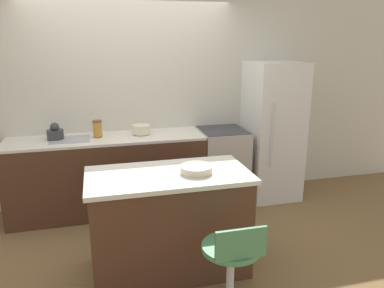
# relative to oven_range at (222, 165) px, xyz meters

# --- Properties ---
(ground_plane) EXTENTS (14.00, 14.00, 0.00)m
(ground_plane) POSITION_rel_oven_range_xyz_m (-1.10, -0.33, -0.47)
(ground_plane) COLOR brown
(wall_back) EXTENTS (8.00, 0.06, 2.60)m
(wall_back) POSITION_rel_oven_range_xyz_m (-1.10, 0.34, 0.83)
(wall_back) COLOR beige
(wall_back) RESTS_ON ground_plane
(back_counter) EXTENTS (2.30, 0.62, 0.95)m
(back_counter) POSITION_rel_oven_range_xyz_m (-1.45, 0.00, -0.00)
(back_counter) COLOR #4C2D1E
(back_counter) RESTS_ON ground_plane
(kitchen_island) EXTENTS (1.41, 0.73, 0.94)m
(kitchen_island) POSITION_rel_oven_range_xyz_m (-0.97, -1.38, -0.00)
(kitchen_island) COLOR #4C2D1E
(kitchen_island) RESTS_ON ground_plane
(oven_range) EXTENTS (0.58, 0.63, 0.95)m
(oven_range) POSITION_rel_oven_range_xyz_m (0.00, 0.00, 0.00)
(oven_range) COLOR #B7B2A8
(oven_range) RESTS_ON ground_plane
(refrigerator) EXTENTS (0.65, 0.70, 1.78)m
(refrigerator) POSITION_rel_oven_range_xyz_m (0.68, -0.02, 0.42)
(refrigerator) COLOR silver
(refrigerator) RESTS_ON ground_plane
(stool_chair) EXTENTS (0.44, 0.44, 0.82)m
(stool_chair) POSITION_rel_oven_range_xyz_m (-0.64, -2.10, -0.05)
(stool_chair) COLOR #B7B7BC
(stool_chair) RESTS_ON ground_plane
(kettle) EXTENTS (0.19, 0.19, 0.19)m
(kettle) POSITION_rel_oven_range_xyz_m (-2.01, 0.05, 0.55)
(kettle) COLOR #333338
(kettle) RESTS_ON back_counter
(mixing_bowl) EXTENTS (0.21, 0.21, 0.11)m
(mixing_bowl) POSITION_rel_oven_range_xyz_m (-1.03, 0.05, 0.53)
(mixing_bowl) COLOR beige
(mixing_bowl) RESTS_ON back_counter
(canister_jar) EXTENTS (0.11, 0.11, 0.19)m
(canister_jar) POSITION_rel_oven_range_xyz_m (-1.54, 0.05, 0.57)
(canister_jar) COLOR #B77F33
(canister_jar) RESTS_ON back_counter
(fruit_bowl) EXTENTS (0.28, 0.28, 0.06)m
(fruit_bowl) POSITION_rel_oven_range_xyz_m (-0.73, -1.42, 0.50)
(fruit_bowl) COLOR beige
(fruit_bowl) RESTS_ON kitchen_island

